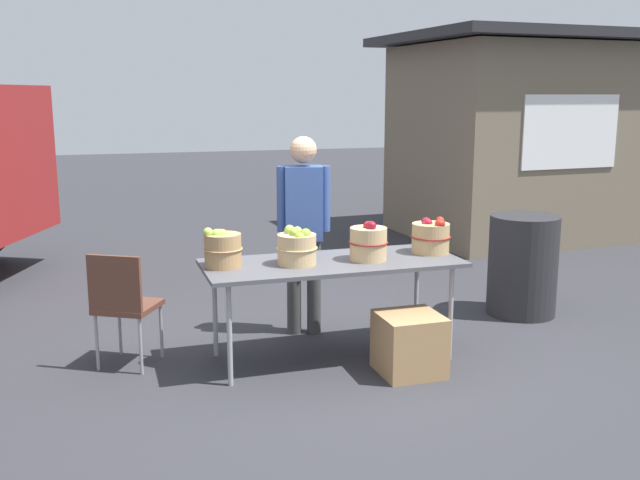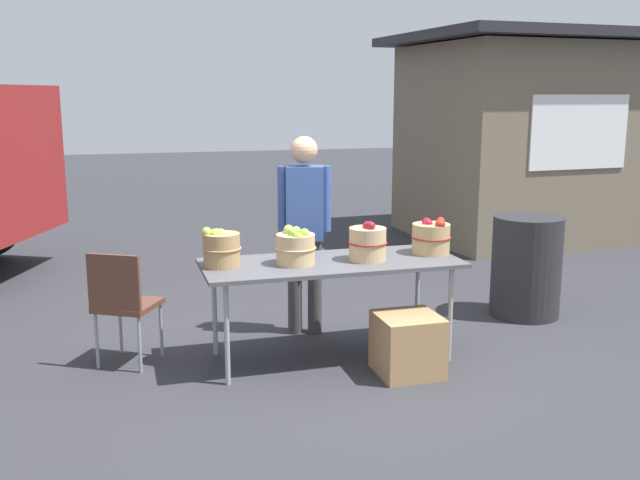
{
  "view_description": "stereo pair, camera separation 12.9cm",
  "coord_description": "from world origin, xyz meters",
  "px_view_note": "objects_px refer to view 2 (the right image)",
  "views": [
    {
      "loc": [
        -1.64,
        -4.91,
        1.96
      ],
      "look_at": [
        0.0,
        0.3,
        0.85
      ],
      "focal_mm": 40.48,
      "sensor_mm": 36.0,
      "label": 1
    },
    {
      "loc": [
        -1.51,
        -4.95,
        1.96
      ],
      "look_at": [
        0.0,
        0.3,
        0.85
      ],
      "focal_mm": 40.48,
      "sensor_mm": 36.0,
      "label": 2
    }
  ],
  "objects_px": {
    "apple_basket_red_1": "(431,237)",
    "produce_crate": "(408,345)",
    "apple_basket_red_0": "(368,242)",
    "trash_barrel": "(526,266)",
    "market_table": "(331,267)",
    "vendor_adult": "(305,219)",
    "folding_chair": "(123,299)",
    "apple_basket_green_1": "(296,248)",
    "apple_basket_green_0": "(221,249)"
  },
  "relations": [
    {
      "from": "apple_basket_green_0",
      "to": "folding_chair",
      "type": "relative_size",
      "value": 0.34
    },
    {
      "from": "apple_basket_green_1",
      "to": "apple_basket_red_1",
      "type": "height_order",
      "value": "same"
    },
    {
      "from": "apple_basket_green_1",
      "to": "produce_crate",
      "type": "height_order",
      "value": "apple_basket_green_1"
    },
    {
      "from": "vendor_adult",
      "to": "trash_barrel",
      "type": "distance_m",
      "value": 2.09
    },
    {
      "from": "apple_basket_red_0",
      "to": "apple_basket_red_1",
      "type": "bearing_deg",
      "value": 9.54
    },
    {
      "from": "apple_basket_green_1",
      "to": "apple_basket_red_1",
      "type": "relative_size",
      "value": 0.97
    },
    {
      "from": "folding_chair",
      "to": "apple_basket_green_0",
      "type": "bearing_deg",
      "value": -166.27
    },
    {
      "from": "apple_basket_green_1",
      "to": "vendor_adult",
      "type": "xyz_separation_m",
      "value": [
        0.24,
        0.64,
        0.09
      ]
    },
    {
      "from": "produce_crate",
      "to": "market_table",
      "type": "bearing_deg",
      "value": 133.55
    },
    {
      "from": "apple_basket_red_0",
      "to": "produce_crate",
      "type": "height_order",
      "value": "apple_basket_red_0"
    },
    {
      "from": "apple_basket_green_0",
      "to": "apple_basket_green_1",
      "type": "xyz_separation_m",
      "value": [
        0.53,
        -0.08,
        -0.01
      ]
    },
    {
      "from": "market_table",
      "to": "apple_basket_red_1",
      "type": "height_order",
      "value": "apple_basket_red_1"
    },
    {
      "from": "apple_basket_green_1",
      "to": "apple_basket_red_1",
      "type": "bearing_deg",
      "value": 3.53
    },
    {
      "from": "apple_basket_red_0",
      "to": "apple_basket_red_1",
      "type": "height_order",
      "value": "apple_basket_red_0"
    },
    {
      "from": "apple_basket_green_1",
      "to": "folding_chair",
      "type": "bearing_deg",
      "value": 166.9
    },
    {
      "from": "apple_basket_green_1",
      "to": "apple_basket_green_0",
      "type": "bearing_deg",
      "value": 171.14
    },
    {
      "from": "apple_basket_green_1",
      "to": "folding_chair",
      "type": "distance_m",
      "value": 1.3
    },
    {
      "from": "apple_basket_green_0",
      "to": "vendor_adult",
      "type": "relative_size",
      "value": 0.18
    },
    {
      "from": "apple_basket_red_0",
      "to": "market_table",
      "type": "bearing_deg",
      "value": 169.66
    },
    {
      "from": "apple_basket_green_1",
      "to": "folding_chair",
      "type": "height_order",
      "value": "apple_basket_green_1"
    },
    {
      "from": "market_table",
      "to": "apple_basket_green_1",
      "type": "height_order",
      "value": "apple_basket_green_1"
    },
    {
      "from": "apple_basket_red_1",
      "to": "vendor_adult",
      "type": "height_order",
      "value": "vendor_adult"
    },
    {
      "from": "trash_barrel",
      "to": "apple_basket_green_1",
      "type": "bearing_deg",
      "value": -165.89
    },
    {
      "from": "folding_chair",
      "to": "trash_barrel",
      "type": "xyz_separation_m",
      "value": [
        3.48,
        0.29,
        -0.06
      ]
    },
    {
      "from": "apple_basket_red_1",
      "to": "produce_crate",
      "type": "height_order",
      "value": "apple_basket_red_1"
    },
    {
      "from": "apple_basket_green_1",
      "to": "apple_basket_red_0",
      "type": "xyz_separation_m",
      "value": [
        0.54,
        -0.03,
        0.01
      ]
    },
    {
      "from": "apple_basket_red_0",
      "to": "folding_chair",
      "type": "distance_m",
      "value": 1.83
    },
    {
      "from": "produce_crate",
      "to": "apple_basket_green_1",
      "type": "bearing_deg",
      "value": 148.72
    },
    {
      "from": "apple_basket_green_0",
      "to": "trash_barrel",
      "type": "relative_size",
      "value": 0.32
    },
    {
      "from": "folding_chair",
      "to": "trash_barrel",
      "type": "bearing_deg",
      "value": -145.36
    },
    {
      "from": "apple_basket_green_1",
      "to": "vendor_adult",
      "type": "height_order",
      "value": "vendor_adult"
    },
    {
      "from": "market_table",
      "to": "apple_basket_green_0",
      "type": "distance_m",
      "value": 0.82
    },
    {
      "from": "apple_basket_red_0",
      "to": "trash_barrel",
      "type": "relative_size",
      "value": 0.33
    },
    {
      "from": "produce_crate",
      "to": "vendor_adult",
      "type": "bearing_deg",
      "value": 113.59
    },
    {
      "from": "market_table",
      "to": "apple_basket_green_1",
      "type": "relative_size",
      "value": 6.34
    },
    {
      "from": "apple_basket_red_1",
      "to": "vendor_adult",
      "type": "bearing_deg",
      "value": 146.03
    },
    {
      "from": "folding_chair",
      "to": "market_table",
      "type": "bearing_deg",
      "value": -159.91
    },
    {
      "from": "trash_barrel",
      "to": "produce_crate",
      "type": "height_order",
      "value": "trash_barrel"
    },
    {
      "from": "apple_basket_green_1",
      "to": "vendor_adult",
      "type": "relative_size",
      "value": 0.18
    },
    {
      "from": "apple_basket_green_0",
      "to": "vendor_adult",
      "type": "distance_m",
      "value": 0.95
    },
    {
      "from": "apple_basket_red_1",
      "to": "vendor_adult",
      "type": "relative_size",
      "value": 0.19
    },
    {
      "from": "vendor_adult",
      "to": "folding_chair",
      "type": "relative_size",
      "value": 1.9
    },
    {
      "from": "apple_basket_green_1",
      "to": "vendor_adult",
      "type": "bearing_deg",
      "value": 69.73
    },
    {
      "from": "vendor_adult",
      "to": "folding_chair",
      "type": "xyz_separation_m",
      "value": [
        -1.46,
        -0.36,
        -0.45
      ]
    },
    {
      "from": "apple_basket_red_1",
      "to": "produce_crate",
      "type": "bearing_deg",
      "value": -127.93
    },
    {
      "from": "market_table",
      "to": "apple_basket_green_0",
      "type": "relative_size",
      "value": 6.52
    },
    {
      "from": "market_table",
      "to": "produce_crate",
      "type": "height_order",
      "value": "market_table"
    },
    {
      "from": "folding_chair",
      "to": "trash_barrel",
      "type": "height_order",
      "value": "trash_barrel"
    },
    {
      "from": "vendor_adult",
      "to": "produce_crate",
      "type": "xyz_separation_m",
      "value": [
        0.47,
        -1.07,
        -0.74
      ]
    },
    {
      "from": "apple_basket_green_0",
      "to": "folding_chair",
      "type": "bearing_deg",
      "value": 163.77
    }
  ]
}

